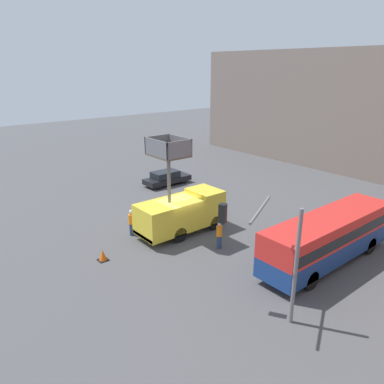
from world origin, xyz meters
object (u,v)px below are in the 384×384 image
Objects in this scene: traffic_cone_near_truck at (103,255)px; city_bus at (329,235)px; utility_truck at (181,211)px; parked_car_curbside at (167,178)px; traffic_light_pole at (268,242)px; road_worker_near_truck at (131,223)px; road_worker_directing at (219,235)px.

city_bus is at bearing 49.78° from traffic_cone_near_truck.
utility_truck is 0.67× the size of city_bus.
utility_truck reaches higher than traffic_cone_near_truck.
traffic_cone_near_truck is 0.15× the size of parked_car_curbside.
utility_truck is 1.22× the size of traffic_light_pole.
city_bus is 12.66m from road_worker_near_truck.
traffic_cone_near_truck is at bearing -160.05° from traffic_light_pole.
road_worker_near_truck is (-10.53, -6.98, -0.82)m from city_bus.
city_bus is 2.16× the size of parked_car_curbside.
road_worker_near_truck reaches higher than parked_car_curbside.
traffic_light_pole is (9.63, -2.62, 2.14)m from utility_truck.
utility_truck is at bearing -29.72° from road_worker_directing.
utility_truck is at bearing -30.16° from parked_car_curbside.
traffic_light_pole is at bearing 178.18° from city_bus.
traffic_light_pole is 10.65m from traffic_cone_near_truck.
road_worker_near_truck is 2.72× the size of traffic_cone_near_truck.
city_bus is at bearing 177.52° from road_worker_directing.
parked_car_curbside is at bearing 156.88° from traffic_light_pole.
road_worker_directing is at bearing 63.54° from traffic_cone_near_truck.
road_worker_directing is at bearing 154.05° from traffic_light_pole.
traffic_light_pole is 2.98× the size of road_worker_directing.
traffic_cone_near_truck is 15.30m from parked_car_curbside.
utility_truck is at bearing 91.54° from traffic_cone_near_truck.
parked_car_curbside is at bearing 75.59° from city_bus.
parked_car_curbside reaches higher than traffic_cone_near_truck.
utility_truck is 1.46× the size of parked_car_curbside.
road_worker_near_truck is 0.40× the size of parked_car_curbside.
utility_truck reaches higher than city_bus.
utility_truck is 9.90× the size of traffic_cone_near_truck.
city_bus is at bearing 97.73° from traffic_light_pole.
road_worker_directing reaches higher than parked_car_curbside.
city_bus is 5.41× the size of road_worker_near_truck.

